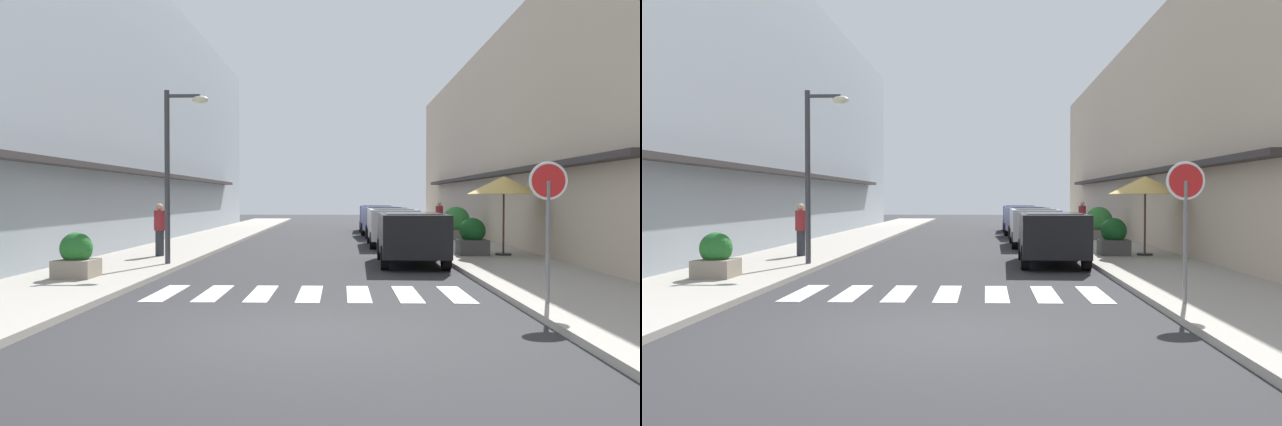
{
  "view_description": "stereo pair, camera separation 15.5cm",
  "coord_description": "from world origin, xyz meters",
  "views": [
    {
      "loc": [
        0.6,
        -8.77,
        1.89
      ],
      "look_at": [
        -0.18,
        15.48,
        1.32
      ],
      "focal_mm": 35.89,
      "sensor_mm": 36.0,
      "label": 1
    },
    {
      "loc": [
        0.75,
        -8.76,
        1.89
      ],
      "look_at": [
        -0.18,
        15.48,
        1.32
      ],
      "focal_mm": 35.89,
      "sensor_mm": 36.0,
      "label": 2
    }
  ],
  "objects": [
    {
      "name": "building_row_left",
      "position": [
        -9.3,
        17.92,
        5.28
      ],
      "size": [
        5.5,
        39.83,
        10.57
      ],
      "color": "#939EA8",
      "rests_on": "ground_plane"
    },
    {
      "name": "pedestrian_walking_near",
      "position": [
        -4.91,
        10.51,
        0.96
      ],
      "size": [
        0.34,
        0.34,
        1.6
      ],
      "rotation": [
        0.0,
        0.0,
        4.32
      ],
      "color": "#282B33",
      "rests_on": "sidewalk_left"
    },
    {
      "name": "parked_car_near",
      "position": [
        2.59,
        9.31,
        0.92
      ],
      "size": [
        1.9,
        4.26,
        1.47
      ],
      "color": "black",
      "rests_on": "ground_plane"
    },
    {
      "name": "ground_plane",
      "position": [
        0.0,
        16.81,
        0.0
      ],
      "size": [
        92.48,
        92.48,
        0.0
      ],
      "primitive_type": "plane",
      "color": "#2B2B2D"
    },
    {
      "name": "planter_corner",
      "position": [
        -5.27,
        5.21,
        0.57
      ],
      "size": [
        0.84,
        0.84,
        1.0
      ],
      "color": "gray",
      "rests_on": "sidewalk_left"
    },
    {
      "name": "cafe_umbrella",
      "position": [
        5.63,
        11.1,
        2.27
      ],
      "size": [
        2.22,
        2.22,
        2.44
      ],
      "color": "#262626",
      "rests_on": "sidewalk_right"
    },
    {
      "name": "crosswalk",
      "position": [
        -0.0,
        3.71,
        0.01
      ],
      "size": [
        6.15,
        2.2,
        0.01
      ],
      "color": "silver",
      "rests_on": "ground_plane"
    },
    {
      "name": "sidewalk_left",
      "position": [
        -5.22,
        16.81,
        0.06
      ],
      "size": [
        3.16,
        58.85,
        0.12
      ],
      "primitive_type": "cube",
      "color": "#9E998E",
      "rests_on": "ground_plane"
    },
    {
      "name": "pedestrian_walking_far",
      "position": [
        5.21,
        21.16,
        0.96
      ],
      "size": [
        0.34,
        0.34,
        1.61
      ],
      "rotation": [
        0.0,
        0.0,
        0.53
      ],
      "color": "#282B33",
      "rests_on": "sidewalk_right"
    },
    {
      "name": "planter_midblock",
      "position": [
        4.69,
        11.17,
        0.65
      ],
      "size": [
        0.9,
        0.9,
        1.15
      ],
      "color": "#4C4C4C",
      "rests_on": "sidewalk_right"
    },
    {
      "name": "sidewalk_right",
      "position": [
        5.22,
        16.81,
        0.06
      ],
      "size": [
        3.16,
        58.85,
        0.12
      ],
      "primitive_type": "cube",
      "color": "#9E998E",
      "rests_on": "ground_plane"
    },
    {
      "name": "building_row_right",
      "position": [
        9.3,
        17.92,
        4.26
      ],
      "size": [
        5.5,
        39.83,
        8.53
      ],
      "color": "#C6B299",
      "rests_on": "ground_plane"
    },
    {
      "name": "planter_far",
      "position": [
        5.56,
        18.73,
        0.79
      ],
      "size": [
        1.15,
        1.15,
        1.39
      ],
      "color": "slate",
      "rests_on": "sidewalk_right"
    },
    {
      "name": "parked_car_far",
      "position": [
        2.59,
        21.87,
        0.92
      ],
      "size": [
        1.96,
        4.4,
        1.47
      ],
      "color": "navy",
      "rests_on": "ground_plane"
    },
    {
      "name": "parked_car_mid",
      "position": [
        2.59,
        16.16,
        0.92
      ],
      "size": [
        1.84,
        4.43,
        1.47
      ],
      "color": "silver",
      "rests_on": "ground_plane"
    },
    {
      "name": "parked_car_distant",
      "position": [
        2.59,
        27.52,
        0.92
      ],
      "size": [
        1.94,
        4.17,
        1.47
      ],
      "color": "navy",
      "rests_on": "ground_plane"
    },
    {
      "name": "round_street_sign",
      "position": [
        4.08,
        2.04,
        1.94
      ],
      "size": [
        0.65,
        0.07,
        2.38
      ],
      "color": "slate",
      "rests_on": "sidewalk_right"
    },
    {
      "name": "street_lamp",
      "position": [
        -3.85,
        8.26,
        3.01
      ],
      "size": [
        1.19,
        0.28,
        4.65
      ],
      "color": "#38383D",
      "rests_on": "sidewalk_left"
    }
  ]
}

